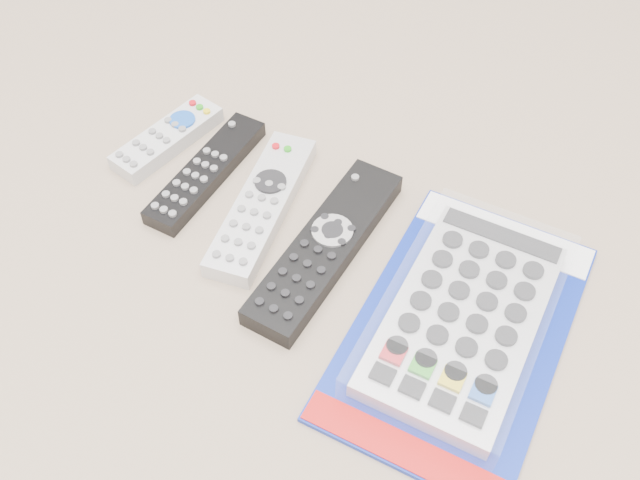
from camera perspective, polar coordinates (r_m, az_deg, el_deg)
The scene contains 5 objects.
remote_small_grey at distance 0.89m, azimuth -12.14°, elevation 8.00°, with size 0.07×0.15×0.02m.
remote_slim_black at distance 0.84m, azimuth -9.11°, elevation 5.42°, with size 0.05×0.19×0.02m.
remote_silver_dvd at distance 0.79m, azimuth -4.65°, elevation 2.81°, with size 0.09×0.22×0.02m.
remote_large_black at distance 0.75m, azimuth 0.45°, elevation -0.53°, with size 0.06×0.24×0.03m.
jumbo_remote_packaged at distance 0.70m, azimuth 11.46°, elevation -6.04°, with size 0.21×0.32×0.04m.
Camera 1 is at (0.27, -0.44, 0.60)m, focal length 40.00 mm.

